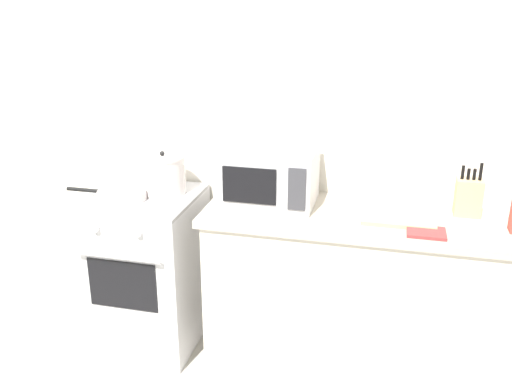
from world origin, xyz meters
TOP-DOWN VIEW (x-y plane):
  - back_wall at (0.30, 0.97)m, footprint 4.40×0.10m
  - lower_cabinet_right at (0.90, 0.62)m, footprint 1.64×0.56m
  - countertop_right at (0.90, 0.62)m, footprint 1.70×0.60m
  - stove at (-0.35, 0.60)m, footprint 0.60×0.64m
  - stock_pot at (-0.25, 0.68)m, footprint 0.34×0.26m
  - frying_pan at (-0.43, 0.52)m, footprint 0.47×0.27m
  - microwave at (0.36, 0.68)m, footprint 0.50×0.37m
  - cutting_board at (1.05, 0.60)m, footprint 0.36×0.26m
  - knife_block at (1.38, 0.74)m, footprint 0.13×0.10m
  - oven_mitt at (1.18, 0.44)m, footprint 0.18×0.14m

SIDE VIEW (x-z plane):
  - lower_cabinet_right at x=0.90m, z-range 0.00..0.88m
  - stove at x=-0.35m, z-range 0.00..0.92m
  - countertop_right at x=0.90m, z-range 0.88..0.92m
  - oven_mitt at x=1.18m, z-range 0.92..0.94m
  - cutting_board at x=1.05m, z-range 0.92..0.94m
  - frying_pan at x=-0.43m, z-range 0.92..0.97m
  - knife_block at x=1.38m, z-range 0.88..1.16m
  - stock_pot at x=-0.25m, z-range 0.91..1.15m
  - microwave at x=0.36m, z-range 0.92..1.22m
  - back_wall at x=0.30m, z-range 0.00..2.50m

